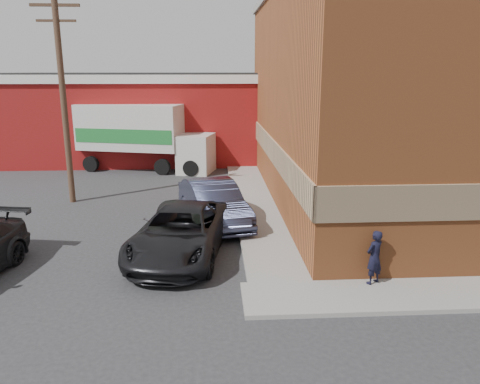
# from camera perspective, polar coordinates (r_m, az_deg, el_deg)

# --- Properties ---
(ground) EXTENTS (90.00, 90.00, 0.00)m
(ground) POSITION_cam_1_polar(r_m,az_deg,el_deg) (13.05, 2.27, -11.38)
(ground) COLOR #28282B
(ground) RESTS_ON ground
(brick_building) EXTENTS (14.25, 18.25, 9.36)m
(brick_building) POSITION_cam_1_polar(r_m,az_deg,el_deg) (22.87, 22.07, 10.94)
(brick_building) COLOR #A3542A
(brick_building) RESTS_ON ground
(sidewalk_west) EXTENTS (1.80, 18.00, 0.12)m
(sidewalk_west) POSITION_cam_1_polar(r_m,az_deg,el_deg) (21.51, 1.48, -0.68)
(sidewalk_west) COLOR gray
(sidewalk_west) RESTS_ON ground
(warehouse) EXTENTS (16.30, 8.30, 5.60)m
(warehouse) POSITION_cam_1_polar(r_m,az_deg,el_deg) (32.17, -12.19, 9.06)
(warehouse) COLOR maroon
(warehouse) RESTS_ON ground
(utility_pole) EXTENTS (2.00, 0.26, 9.00)m
(utility_pole) POSITION_cam_1_polar(r_m,az_deg,el_deg) (21.63, -20.78, 11.08)
(utility_pole) COLOR brown
(utility_pole) RESTS_ON ground
(man) EXTENTS (0.65, 0.59, 1.50)m
(man) POSITION_cam_1_polar(r_m,az_deg,el_deg) (13.14, 16.05, -7.65)
(man) COLOR black
(man) RESTS_ON sidewalk_south
(sedan) EXTENTS (3.01, 5.27, 1.64)m
(sedan) POSITION_cam_1_polar(r_m,az_deg,el_deg) (17.88, -3.23, -1.34)
(sedan) COLOR #2A2F47
(sedan) RESTS_ON ground
(suv_a) EXTENTS (3.54, 5.98, 1.56)m
(suv_a) POSITION_cam_1_polar(r_m,az_deg,el_deg) (14.92, -7.22, -4.85)
(suv_a) COLOR black
(suv_a) RESTS_ON ground
(box_truck) EXTENTS (8.13, 4.23, 3.85)m
(box_truck) POSITION_cam_1_polar(r_m,az_deg,el_deg) (27.98, -11.67, 7.09)
(box_truck) COLOR silver
(box_truck) RESTS_ON ground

